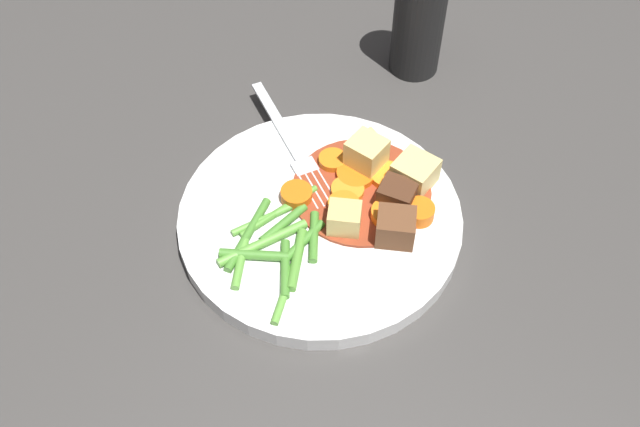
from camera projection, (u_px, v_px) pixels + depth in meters
ground_plane at (320, 225)px, 0.66m from camera, size 3.00×3.00×0.00m
dinner_plate at (320, 219)px, 0.65m from camera, size 0.25×0.25×0.02m
stew_sauce at (361, 190)px, 0.66m from camera, size 0.13×0.13×0.00m
carrot_slice_0 at (348, 191)px, 0.65m from camera, size 0.04×0.04×0.01m
carrot_slice_1 at (419, 212)px, 0.64m from camera, size 0.03×0.03×0.01m
carrot_slice_2 at (388, 215)px, 0.63m from camera, size 0.04×0.04×0.01m
carrot_slice_3 at (298, 193)px, 0.65m from camera, size 0.04×0.04×0.01m
carrot_slice_4 at (387, 177)px, 0.66m from camera, size 0.04×0.04×0.01m
carrot_slice_5 at (333, 161)px, 0.68m from camera, size 0.03×0.03×0.01m
carrot_slice_6 at (359, 177)px, 0.66m from camera, size 0.05×0.05×0.01m
carrot_slice_7 at (344, 206)px, 0.64m from camera, size 0.03×0.03×0.01m
potato_chunk_0 at (363, 153)px, 0.66m from camera, size 0.03×0.03×0.04m
potato_chunk_1 at (345, 218)px, 0.62m from camera, size 0.04×0.04×0.03m
potato_chunk_2 at (415, 173)px, 0.65m from camera, size 0.04×0.03×0.03m
potato_chunk_3 at (368, 146)px, 0.68m from camera, size 0.03×0.03×0.02m
meat_chunk_0 at (397, 195)px, 0.64m from camera, size 0.03×0.04×0.02m
meat_chunk_1 at (396, 227)px, 0.62m from camera, size 0.04×0.04×0.03m
green_bean_0 at (314, 237)px, 0.62m from camera, size 0.05×0.04×0.01m
green_bean_1 at (297, 259)px, 0.61m from camera, size 0.06×0.04×0.01m
green_bean_2 at (240, 262)px, 0.61m from camera, size 0.05×0.03×0.01m
green_bean_3 at (283, 224)px, 0.63m from camera, size 0.05×0.01×0.01m
green_bean_4 at (287, 286)px, 0.59m from camera, size 0.07×0.04×0.01m
green_bean_5 at (279, 211)px, 0.64m from camera, size 0.08×0.02×0.01m
green_bean_6 at (269, 216)px, 0.64m from camera, size 0.07×0.03×0.01m
green_bean_7 at (254, 255)px, 0.61m from camera, size 0.04×0.05×0.01m
green_bean_8 at (248, 234)px, 0.62m from camera, size 0.08×0.03×0.01m
green_bean_9 at (263, 243)px, 0.62m from camera, size 0.08×0.04×0.01m
green_bean_10 at (304, 241)px, 0.62m from camera, size 0.05×0.01×0.01m
green_bean_11 at (285, 269)px, 0.60m from camera, size 0.05×0.04×0.01m
fork at (292, 145)px, 0.69m from camera, size 0.09×0.16×0.00m
pepper_mill at (420, 13)px, 0.74m from camera, size 0.05×0.05×0.14m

